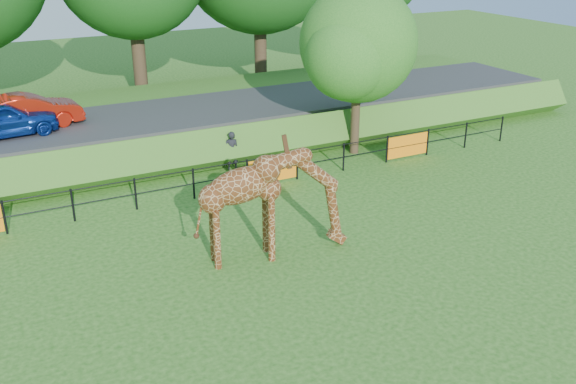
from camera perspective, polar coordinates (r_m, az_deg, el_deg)
name	(u,v)px	position (r m, az deg, el deg)	size (l,w,h in m)	color
ground	(305,315)	(15.78, 1.52, -10.84)	(90.00, 90.00, 0.00)	#235515
giraffe	(273,204)	(17.71, -1.34, -1.10)	(4.41, 0.81, 3.15)	#572B12
perimeter_fence	(194,184)	(22.10, -8.39, 0.74)	(28.07, 0.10, 1.10)	black
embankment	(136,125)	(28.91, -13.33, 5.86)	(40.00, 9.00, 1.30)	#235515
road	(144,117)	(27.31, -12.67, 6.50)	(40.00, 5.00, 0.12)	#2F2F31
car_blue	(2,119)	(25.98, -24.08, 5.91)	(1.58, 3.93, 1.34)	#143BA4
car_red	(28,111)	(26.79, -22.14, 6.67)	(1.40, 4.01, 1.32)	red
visitor	(232,151)	(24.57, -5.03, 3.69)	(0.55, 0.36, 1.51)	black
tree_east	(360,48)	(25.72, 6.41, 12.61)	(5.40, 4.71, 6.76)	#312316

